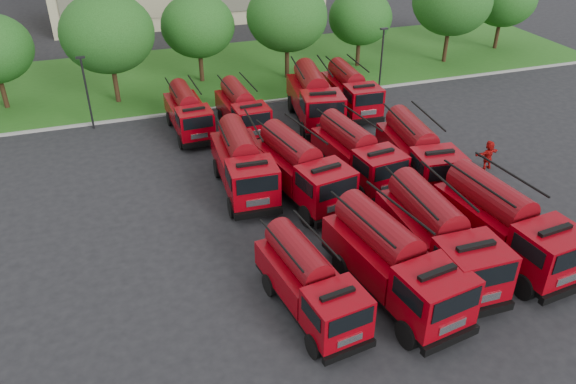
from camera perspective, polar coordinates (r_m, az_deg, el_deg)
The scene contains 28 objects.
ground at distance 28.01m, azimuth 2.97°, elevation -4.72°, with size 140.00×140.00×0.00m, color black.
lawn at distance 50.52m, azimuth -8.01°, elevation 11.93°, with size 70.00×16.00×0.12m, color #205416.
curb at distance 43.08m, azimuth -5.78°, elevation 8.67°, with size 70.00×0.30×0.14m, color gray.
tree_2 at distance 43.94m, azimuth -17.88°, elevation 15.12°, with size 6.72×6.72×8.22m.
tree_3 at distance 47.15m, azimuth -9.15°, elevation 16.34°, with size 5.88×5.88×7.19m.
tree_4 at distance 47.27m, azimuth -0.10°, elevation 17.42°, with size 6.55×6.55×8.01m.
tree_5 at distance 50.95m, azimuth 7.35°, elevation 17.17°, with size 5.46×5.46×6.68m.
tree_6 at distance 53.38m, azimuth 16.36°, elevation 18.13°, with size 6.89×6.89×8.42m.
lamp_post_0 at distance 40.56m, azimuth -19.80°, elevation 9.83°, with size 0.60×0.25×5.11m.
lamp_post_1 at distance 45.49m, azimuth 9.50°, elevation 13.42°, with size 0.60×0.25×5.11m.
fire_truck_0 at distance 23.07m, azimuth 2.18°, elevation -9.14°, with size 3.06×6.65×2.92m.
fire_truck_1 at distance 24.06m, azimuth 10.62°, elevation -6.97°, with size 3.76×7.93×3.47m.
fire_truck_2 at distance 25.97m, azimuth 14.97°, elevation -4.36°, with size 2.91×7.72×3.50m.
fire_truck_3 at distance 27.78m, azimuth 21.17°, elevation -3.02°, with size 3.46×7.92×3.50m.
fire_truck_4 at distance 31.28m, azimuth -4.60°, elevation 2.94°, with size 2.95×7.40×3.32m.
fire_truck_5 at distance 30.54m, azimuth 1.32°, elevation 2.37°, with size 3.86×7.76×3.38m.
fire_truck_6 at distance 32.57m, azimuth 6.96°, elevation 3.90°, with size 3.27×7.30×3.21m.
fire_truck_7 at distance 33.23m, azimuth 13.06°, elevation 3.96°, with size 3.20×7.48×3.31m.
fire_truck_8 at distance 38.78m, azimuth -10.12°, elevation 7.98°, with size 2.58×6.51×2.92m.
fire_truck_9 at distance 38.76m, azimuth -4.71°, elevation 8.38°, with size 2.59×6.56×2.95m.
fire_truck_10 at distance 39.85m, azimuth 2.67°, elevation 9.57°, with size 3.85×8.12×3.55m.
fire_truck_11 at distance 41.99m, azimuth 6.40°, elevation 10.24°, with size 2.78×6.98×3.13m.
firefighter_0 at distance 27.74m, azimuth 24.60°, elevation -8.43°, with size 0.58×0.42×1.59m, color #A60E0C.
firefighter_1 at distance 24.59m, azimuth 17.21°, elevation -12.40°, with size 0.85×0.46×1.74m, color #A60E0C.
firefighter_2 at distance 30.23m, azimuth 26.99°, elevation -5.59°, with size 1.03×0.59×1.76m, color #A60E0C.
firefighter_3 at distance 29.72m, azimuth 19.63°, elevation -4.42°, with size 1.20×0.62×1.85m, color black.
firefighter_4 at distance 29.35m, azimuth 2.85°, elevation -2.85°, with size 0.95×0.62×1.95m, color black.
firefighter_5 at distance 36.18m, azimuth 19.42°, elevation 2.28°, with size 1.71×0.74×1.84m, color #A60E0C.
Camera 1 is at (-8.65, -21.04, 16.35)m, focal length 35.00 mm.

